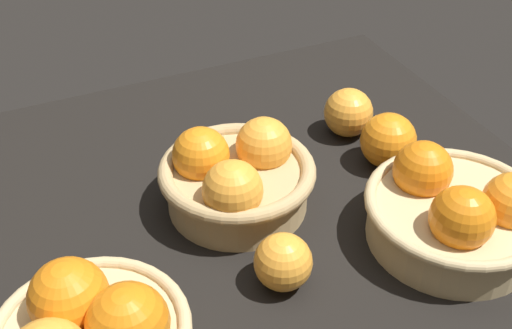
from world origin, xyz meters
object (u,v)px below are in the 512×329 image
Objects in this scene: basket_center at (236,176)px; loose_orange_front_gap at (388,141)px; loose_orange_back_gap at (283,262)px; basket_far_left at (457,212)px; loose_orange_side_gap at (348,113)px.

basket_center is 2.56× the size of loose_orange_front_gap.
loose_orange_front_gap reaches higher than loose_orange_back_gap.
loose_orange_side_gap is (-0.14, -25.84, -0.79)cm from basket_far_left.
loose_orange_front_gap is at bearing -148.45° from loose_orange_back_gap.
basket_far_left reaches higher than loose_orange_front_gap.
basket_center is at bearing -92.21° from loose_orange_back_gap.
basket_far_left is 25.85cm from loose_orange_side_gap.
basket_far_left is 2.80× the size of loose_orange_front_gap.
basket_center reaches higher than loose_orange_back_gap.
loose_orange_front_gap is 9.14cm from loose_orange_side_gap.
basket_center is 3.01× the size of loose_orange_back_gap.
basket_center is at bearing 21.14° from loose_orange_side_gap.
basket_center is 2.75× the size of loose_orange_side_gap.
basket_center reaches higher than loose_orange_front_gap.
loose_orange_back_gap is (0.58, 15.16, -1.39)cm from basket_center.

